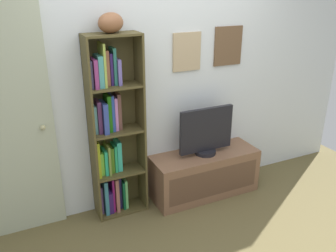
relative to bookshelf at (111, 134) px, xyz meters
The scene contains 6 objects.
back_wall 0.70m from the bookshelf, 13.12° to the left, with size 4.80×0.08×2.55m.
bookshelf is the anchor object (origin of this frame).
football 1.00m from the bookshelf, 31.67° to the right, with size 0.25×0.17×0.17m, color brown.
tv_stand 1.13m from the bookshelf, ahead, with size 1.15×0.41×0.48m.
television 0.98m from the bookshelf, ahead, with size 0.59×0.22×0.50m.
door 0.93m from the bookshelf, behind, with size 0.83×0.09×2.06m.
Camera 1 is at (-1.34, -1.96, 2.13)m, focal length 37.88 mm.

